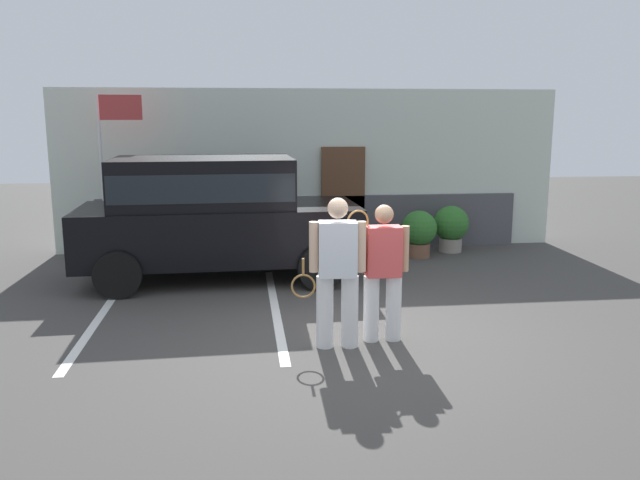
% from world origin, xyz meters
% --- Properties ---
extents(ground_plane, '(40.00, 40.00, 0.00)m').
position_xyz_m(ground_plane, '(0.00, 0.00, 0.00)').
color(ground_plane, '#423F3D').
extents(parking_stripe_0, '(0.12, 4.40, 0.01)m').
position_xyz_m(parking_stripe_0, '(-3.41, 1.50, 0.00)').
color(parking_stripe_0, silver).
rests_on(parking_stripe_0, ground_plane).
extents(parking_stripe_1, '(0.12, 4.40, 0.01)m').
position_xyz_m(parking_stripe_1, '(-0.99, 1.50, 0.00)').
color(parking_stripe_1, silver).
rests_on(parking_stripe_1, ground_plane).
extents(house_frontage, '(10.28, 0.40, 3.26)m').
position_xyz_m(house_frontage, '(0.01, 5.84, 1.53)').
color(house_frontage, silver).
rests_on(house_frontage, ground_plane).
extents(parked_suv, '(4.66, 2.28, 2.05)m').
position_xyz_m(parked_suv, '(-1.91, 3.36, 1.15)').
color(parked_suv, black).
rests_on(parked_suv, ground_plane).
extents(tennis_player_man, '(0.92, 0.31, 1.80)m').
position_xyz_m(tennis_player_man, '(-0.33, -0.13, 0.93)').
color(tennis_player_man, white).
rests_on(tennis_player_man, ground_plane).
extents(tennis_player_woman, '(0.77, 0.27, 1.69)m').
position_xyz_m(tennis_player_woman, '(0.25, 0.03, 0.88)').
color(tennis_player_woman, white).
rests_on(tennis_player_woman, ground_plane).
extents(potted_plant_by_porch, '(0.69, 0.69, 0.91)m').
position_xyz_m(potted_plant_by_porch, '(1.99, 4.62, 0.51)').
color(potted_plant_by_porch, brown).
rests_on(potted_plant_by_porch, ground_plane).
extents(potted_plant_secondary, '(0.71, 0.71, 0.94)m').
position_xyz_m(potted_plant_secondary, '(2.77, 5.03, 0.52)').
color(potted_plant_secondary, gray).
rests_on(potted_plant_secondary, ground_plane).
extents(flag_pole, '(0.80, 0.13, 3.15)m').
position_xyz_m(flag_pole, '(-3.79, 4.89, 2.17)').
color(flag_pole, silver).
rests_on(flag_pole, ground_plane).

